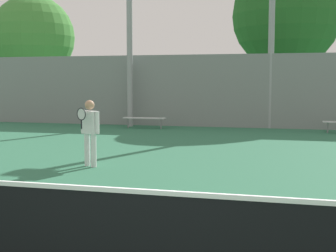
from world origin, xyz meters
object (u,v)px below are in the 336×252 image
(tree_green_broad, at_px, (286,16))
(tree_green_tall, at_px, (33,37))
(tennis_net, at_px, (150,239))
(tennis_player, at_px, (90,128))
(bench_courtside_far, at_px, (144,119))
(light_pole_far_right, at_px, (272,3))

(tree_green_broad, bearing_deg, tree_green_tall, 173.65)
(tennis_net, xyz_separation_m, tree_green_broad, (1.22, 21.79, 5.09))
(tennis_net, relative_size, tree_green_tall, 1.54)
(tennis_player, bearing_deg, bench_courtside_far, 122.02)
(tennis_net, distance_m, bench_courtside_far, 16.43)
(tennis_net, xyz_separation_m, tennis_player, (-3.41, 6.28, 0.43))
(tennis_player, bearing_deg, tree_green_broad, 96.52)
(light_pole_far_right, height_order, tree_green_broad, light_pole_far_right)
(tennis_player, distance_m, tree_green_tall, 21.18)
(tennis_player, distance_m, tree_green_broad, 16.84)
(tennis_net, bearing_deg, bench_courtside_far, 107.27)
(bench_courtside_far, height_order, tree_green_broad, tree_green_broad)
(tree_green_tall, bearing_deg, bench_courtside_far, -38.14)
(tennis_net, height_order, tree_green_broad, tree_green_broad)
(tree_green_broad, bearing_deg, light_pole_far_right, -97.36)
(tree_green_broad, bearing_deg, tennis_net, -93.20)
(tennis_player, xyz_separation_m, bench_courtside_far, (-1.47, 9.40, -0.52))
(bench_courtside_far, height_order, light_pole_far_right, light_pole_far_right)
(tennis_player, height_order, tree_green_tall, tree_green_tall)
(tennis_player, relative_size, tree_green_broad, 0.20)
(light_pole_far_right, bearing_deg, tree_green_tall, 157.53)
(tennis_net, xyz_separation_m, light_pole_far_right, (0.62, 17.15, 5.05))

